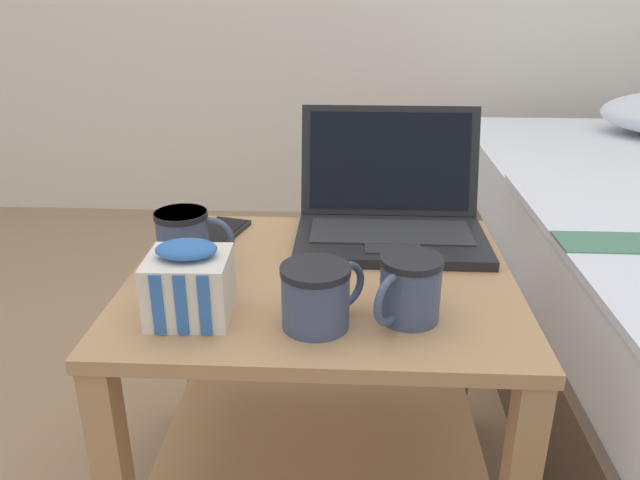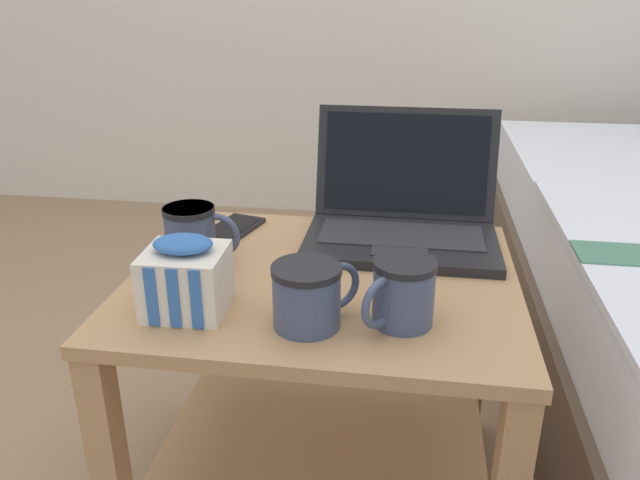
% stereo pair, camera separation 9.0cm
% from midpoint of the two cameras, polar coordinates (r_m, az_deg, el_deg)
% --- Properties ---
extents(bedside_table, '(0.63, 0.54, 0.48)m').
position_cam_midpoint_polar(bedside_table, '(1.12, -2.23, -11.07)').
color(bedside_table, tan).
rests_on(bedside_table, ground_plane).
extents(laptop, '(0.35, 0.28, 0.23)m').
position_cam_midpoint_polar(laptop, '(1.18, 4.29, 2.46)').
color(laptop, black).
rests_on(laptop, bedside_table).
extents(mug_front_left, '(0.13, 0.09, 0.10)m').
position_cam_midpoint_polar(mug_front_left, '(1.07, -14.62, 0.21)').
color(mug_front_left, '#3F4C6B').
rests_on(mug_front_left, bedside_table).
extents(mug_front_right, '(0.10, 0.12, 0.10)m').
position_cam_midpoint_polar(mug_front_right, '(0.88, 5.28, -4.25)').
color(mug_front_right, '#3F4C6B').
rests_on(mug_front_right, bedside_table).
extents(mug_mid_center, '(0.12, 0.11, 0.09)m').
position_cam_midpoint_polar(mug_mid_center, '(0.87, -3.29, -4.91)').
color(mug_mid_center, '#3F4C6B').
rests_on(mug_mid_center, bedside_table).
extents(snack_bag, '(0.12, 0.11, 0.12)m').
position_cam_midpoint_polar(snack_bag, '(0.92, -14.64, -3.94)').
color(snack_bag, silver).
rests_on(snack_bag, bedside_table).
extents(cell_phone, '(0.11, 0.16, 0.01)m').
position_cam_midpoint_polar(cell_phone, '(1.21, -11.44, 0.58)').
color(cell_phone, black).
rests_on(cell_phone, bedside_table).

